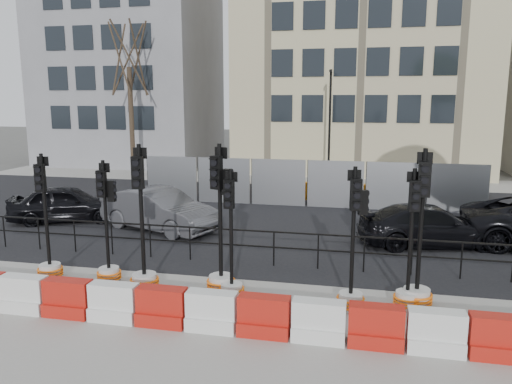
% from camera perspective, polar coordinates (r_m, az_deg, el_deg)
% --- Properties ---
extents(ground, '(120.00, 120.00, 0.00)m').
position_cam_1_polar(ground, '(12.69, 1.07, -10.25)').
color(ground, '#51514C').
rests_on(ground, ground).
extents(sidewalk_near, '(40.00, 6.00, 0.02)m').
position_cam_1_polar(sidewalk_near, '(10.00, -2.37, -16.20)').
color(sidewalk_near, gray).
rests_on(sidewalk_near, ground).
extents(road, '(40.00, 14.00, 0.03)m').
position_cam_1_polar(road, '(19.30, 5.07, -2.90)').
color(road, black).
rests_on(road, ground).
extents(sidewalk_far, '(40.00, 4.00, 0.02)m').
position_cam_1_polar(sidewalk_far, '(28.09, 7.35, 1.31)').
color(sidewalk_far, gray).
rests_on(sidewalk_far, ground).
extents(building_grey, '(11.00, 9.06, 14.00)m').
position_cam_1_polar(building_grey, '(37.43, -14.09, 14.13)').
color(building_grey, gray).
rests_on(building_grey, ground).
extents(building_cream, '(15.00, 10.06, 18.00)m').
position_cam_1_polar(building_cream, '(33.92, 12.18, 18.00)').
color(building_cream, tan).
rests_on(building_cream, ground).
extents(kerb_railing, '(18.00, 0.04, 1.00)m').
position_cam_1_polar(kerb_railing, '(13.58, 2.06, -5.77)').
color(kerb_railing, black).
rests_on(kerb_railing, ground).
extents(heras_fencing, '(14.33, 1.72, 2.00)m').
position_cam_1_polar(heras_fencing, '(21.86, 4.71, 0.57)').
color(heras_fencing, gray).
rests_on(heras_fencing, ground).
extents(lamp_post_far, '(0.12, 0.56, 6.00)m').
position_cam_1_polar(lamp_post_far, '(26.70, 8.41, 7.74)').
color(lamp_post_far, black).
rests_on(lamp_post_far, ground).
extents(tree_bare_far, '(2.00, 2.00, 9.00)m').
position_cam_1_polar(tree_bare_far, '(30.28, -14.34, 14.36)').
color(tree_bare_far, '#473828').
rests_on(tree_bare_far, ground).
extents(barrier_row, '(16.75, 0.50, 0.80)m').
position_cam_1_polar(barrier_row, '(10.02, -2.09, -13.89)').
color(barrier_row, red).
rests_on(barrier_row, ground).
extents(traffic_signal_a, '(0.63, 0.63, 3.21)m').
position_cam_1_polar(traffic_signal_a, '(13.72, -22.62, -6.55)').
color(traffic_signal_a, silver).
rests_on(traffic_signal_a, ground).
extents(traffic_signal_b, '(0.60, 0.60, 3.07)m').
position_cam_1_polar(traffic_signal_b, '(12.97, -16.54, -6.81)').
color(traffic_signal_b, silver).
rests_on(traffic_signal_b, ground).
extents(traffic_signal_c, '(0.69, 0.69, 3.51)m').
position_cam_1_polar(traffic_signal_c, '(12.18, -12.75, -7.80)').
color(traffic_signal_c, silver).
rests_on(traffic_signal_c, ground).
extents(traffic_signal_d, '(0.70, 0.70, 3.53)m').
position_cam_1_polar(traffic_signal_d, '(11.76, -4.03, -7.64)').
color(traffic_signal_d, silver).
rests_on(traffic_signal_d, ground).
extents(traffic_signal_e, '(0.59, 0.59, 3.01)m').
position_cam_1_polar(traffic_signal_e, '(11.49, -2.84, -9.23)').
color(traffic_signal_e, silver).
rests_on(traffic_signal_e, ground).
extents(traffic_signal_f, '(0.62, 0.62, 3.14)m').
position_cam_1_polar(traffic_signal_f, '(11.06, 10.92, -9.52)').
color(traffic_signal_f, silver).
rests_on(traffic_signal_f, ground).
extents(traffic_signal_g, '(0.61, 0.61, 3.10)m').
position_cam_1_polar(traffic_signal_g, '(11.47, 17.03, -9.65)').
color(traffic_signal_g, silver).
rests_on(traffic_signal_g, ground).
extents(traffic_signal_h, '(0.69, 0.69, 3.51)m').
position_cam_1_polar(traffic_signal_h, '(11.56, 18.00, -9.09)').
color(traffic_signal_h, silver).
rests_on(traffic_signal_h, ground).
extents(car_a, '(4.46, 5.19, 1.38)m').
position_cam_1_polar(car_a, '(19.78, -20.81, -1.24)').
color(car_a, black).
rests_on(car_a, ground).
extents(car_b, '(4.60, 5.49, 1.46)m').
position_cam_1_polar(car_b, '(17.61, -11.02, -2.00)').
color(car_b, '#47484C').
rests_on(car_b, ground).
extents(car_c, '(3.64, 5.18, 1.29)m').
position_cam_1_polar(car_c, '(16.40, 19.29, -3.65)').
color(car_c, black).
rests_on(car_c, ground).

